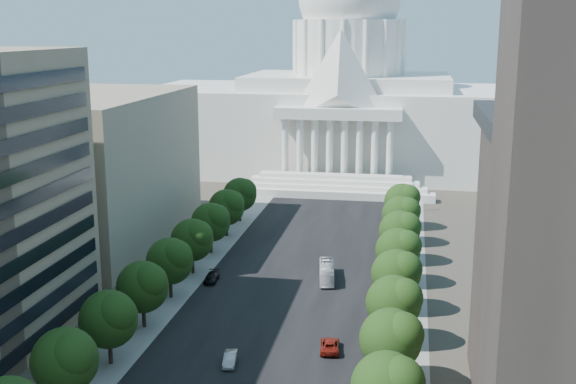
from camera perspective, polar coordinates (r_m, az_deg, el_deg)
The scene contains 28 objects.
road_asphalt at distance 132.20m, azimuth 0.78°, elevation -6.01°, with size 30.00×260.00×0.01m, color black.
sidewalk_left at distance 136.31m, azimuth -7.17°, elevation -5.53°, with size 8.00×260.00×0.02m, color gray.
sidewalk_right at distance 130.74m, azimuth 9.08°, elevation -6.40°, with size 8.00×260.00×0.02m, color gray.
capitol at distance 220.48m, azimuth 4.72°, elevation 6.90°, with size 120.00×56.00×73.00m.
office_block_left_far at distance 152.23m, azimuth -16.73°, elevation 1.81°, with size 38.00×52.00×30.00m, color gray.
tree_l_c at distance 86.70m, azimuth -17.09°, elevation -12.52°, with size 7.79×7.60×9.97m.
tree_l_d at distance 96.57m, azimuth -13.87°, elevation -9.63°, with size 7.79×7.60×9.97m.
tree_l_e at distance 106.87m, azimuth -11.30°, elevation -7.27°, with size 7.79×7.60×9.97m.
tree_l_f at distance 117.50m, azimuth -9.21°, elevation -5.31°, with size 7.79×7.60×9.97m.
tree_l_g at distance 128.36m, azimuth -7.48°, elevation -3.68°, with size 7.79×7.60×9.97m.
tree_l_h at distance 139.42m, azimuth -6.02°, elevation -2.31°, with size 7.79×7.60×9.97m.
tree_l_i at distance 150.62m, azimuth -4.79°, elevation -1.13°, with size 7.79×7.60×9.97m.
tree_l_j at distance 161.93m, azimuth -3.73°, elevation -0.12°, with size 7.79×7.60×9.97m.
tree_r_d at distance 89.10m, azimuth 8.33°, elevation -11.34°, with size 7.79×7.60×9.97m.
tree_r_e at distance 100.17m, azimuth 8.53°, elevation -8.55°, with size 7.79×7.60×9.97m.
tree_r_f at distance 111.44m, azimuth 8.70°, elevation -6.31°, with size 7.79×7.60×9.97m.
tree_r_g at distance 122.84m, azimuth 8.83°, elevation -4.49°, with size 7.79×7.60×9.97m.
tree_r_h at distance 134.35m, azimuth 8.94°, elevation -2.98°, with size 7.79×7.60×9.97m.
tree_r_i at distance 145.94m, azimuth 9.03°, elevation -1.71°, with size 7.79×7.60×9.97m.
tree_r_j at distance 157.59m, azimuth 9.11°, elevation -0.62°, with size 7.79×7.60×9.97m.
streetlight_c at distance 100.58m, azimuth 9.43°, elevation -8.88°, with size 2.61×0.44×9.00m.
streetlight_d at distance 124.16m, azimuth 9.56°, elevation -4.63°, with size 2.61×0.44×9.00m.
streetlight_e at distance 148.22m, azimuth 9.64°, elevation -1.75°, with size 2.61×0.44×9.00m.
streetlight_f at distance 172.54m, azimuth 9.71°, elevation 0.32°, with size 2.61×0.44×9.00m.
car_silver at distance 96.48m, azimuth -4.59°, elevation -13.00°, with size 1.60×4.58×1.51m, color #96999D.
car_red at distance 99.98m, azimuth 3.32°, elevation -12.01°, with size 2.53×5.48×1.52m, color maroon.
car_dark_b at distance 125.75m, azimuth -6.06°, elevation -6.74°, with size 2.07×5.10×1.48m, color black.
city_bus at distance 125.85m, azimuth 3.07°, elevation -6.33°, with size 2.41×10.29×2.87m, color silver.
Camera 1 is at (19.60, -33.53, 42.81)m, focal length 45.00 mm.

